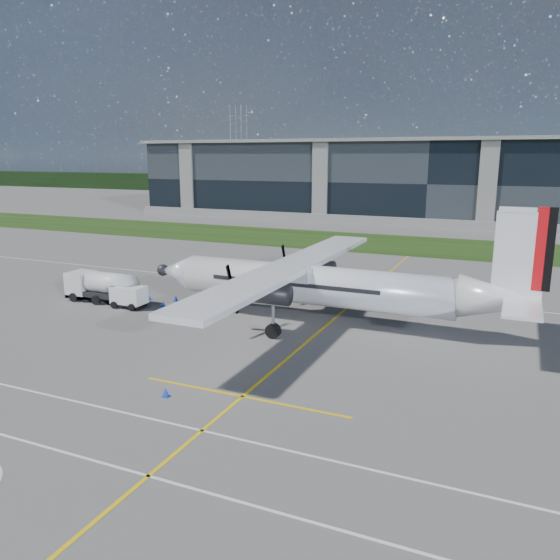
{
  "coord_description": "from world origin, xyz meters",
  "views": [
    {
      "loc": [
        15.58,
        -29.57,
        12.38
      ],
      "look_at": [
        -0.48,
        6.81,
        3.32
      ],
      "focal_mm": 35.0,
      "sensor_mm": 36.0,
      "label": 1
    }
  ],
  "objects_px": {
    "pylon_west": "(239,149)",
    "turboprop_aircraft": "(327,263)",
    "baggage_tug": "(129,297)",
    "safety_cone_fwd": "(149,297)",
    "ground_crew_person": "(213,300)",
    "safety_cone_portwing": "(166,392)",
    "fuel_tanker_truck": "(98,286)",
    "safety_cone_nose_port": "(163,304)",
    "safety_cone_nose_stbd": "(176,298)",
    "safety_cone_stbdwing": "(347,278)"
  },
  "relations": [
    {
      "from": "safety_cone_stbdwing",
      "to": "safety_cone_portwing",
      "type": "distance_m",
      "value": 30.51
    },
    {
      "from": "pylon_west",
      "to": "safety_cone_fwd",
      "type": "bearing_deg",
      "value": -64.94
    },
    {
      "from": "turboprop_aircraft",
      "to": "safety_cone_fwd",
      "type": "height_order",
      "value": "turboprop_aircraft"
    },
    {
      "from": "ground_crew_person",
      "to": "safety_cone_fwd",
      "type": "xyz_separation_m",
      "value": [
        -7.04,
        0.91,
        -0.69
      ]
    },
    {
      "from": "pylon_west",
      "to": "turboprop_aircraft",
      "type": "height_order",
      "value": "pylon_west"
    },
    {
      "from": "safety_cone_stbdwing",
      "to": "safety_cone_fwd",
      "type": "distance_m",
      "value": 19.97
    },
    {
      "from": "baggage_tug",
      "to": "safety_cone_nose_port",
      "type": "relative_size",
      "value": 6.03
    },
    {
      "from": "pylon_west",
      "to": "safety_cone_portwing",
      "type": "relative_size",
      "value": 60.0
    },
    {
      "from": "baggage_tug",
      "to": "safety_cone_stbdwing",
      "type": "distance_m",
      "value": 22.01
    },
    {
      "from": "baggage_tug",
      "to": "safety_cone_fwd",
      "type": "bearing_deg",
      "value": 89.86
    },
    {
      "from": "fuel_tanker_truck",
      "to": "safety_cone_stbdwing",
      "type": "bearing_deg",
      "value": 43.87
    },
    {
      "from": "safety_cone_nose_port",
      "to": "safety_cone_portwing",
      "type": "xyz_separation_m",
      "value": [
        10.54,
        -14.51,
        0.0
      ]
    },
    {
      "from": "ground_crew_person",
      "to": "safety_cone_stbdwing",
      "type": "xyz_separation_m",
      "value": [
        6.61,
        15.49,
        -0.69
      ]
    },
    {
      "from": "fuel_tanker_truck",
      "to": "safety_cone_fwd",
      "type": "bearing_deg",
      "value": 29.79
    },
    {
      "from": "ground_crew_person",
      "to": "safety_cone_portwing",
      "type": "height_order",
      "value": "ground_crew_person"
    },
    {
      "from": "baggage_tug",
      "to": "safety_cone_stbdwing",
      "type": "xyz_separation_m",
      "value": [
        13.66,
        17.24,
        -0.65
      ]
    },
    {
      "from": "ground_crew_person",
      "to": "baggage_tug",
      "type": "bearing_deg",
      "value": 97.46
    },
    {
      "from": "pylon_west",
      "to": "baggage_tug",
      "type": "bearing_deg",
      "value": -65.35
    },
    {
      "from": "turboprop_aircraft",
      "to": "safety_cone_fwd",
      "type": "bearing_deg",
      "value": 179.09
    },
    {
      "from": "safety_cone_stbdwing",
      "to": "fuel_tanker_truck",
      "type": "bearing_deg",
      "value": -136.13
    },
    {
      "from": "safety_cone_nose_stbd",
      "to": "pylon_west",
      "type": "bearing_deg",
      "value": 115.94
    },
    {
      "from": "fuel_tanker_truck",
      "to": "safety_cone_nose_port",
      "type": "xyz_separation_m",
      "value": [
        6.28,
        0.73,
        -1.07
      ]
    },
    {
      "from": "safety_cone_nose_port",
      "to": "turboprop_aircraft",
      "type": "bearing_deg",
      "value": 4.7
    },
    {
      "from": "safety_cone_fwd",
      "to": "ground_crew_person",
      "type": "bearing_deg",
      "value": -7.39
    },
    {
      "from": "pylon_west",
      "to": "safety_cone_nose_stbd",
      "type": "height_order",
      "value": "pylon_west"
    },
    {
      "from": "baggage_tug",
      "to": "safety_cone_portwing",
      "type": "xyz_separation_m",
      "value": [
        13.07,
        -13.26,
        -0.65
      ]
    },
    {
      "from": "safety_cone_nose_port",
      "to": "safety_cone_nose_stbd",
      "type": "relative_size",
      "value": 1.0
    },
    {
      "from": "turboprop_aircraft",
      "to": "ground_crew_person",
      "type": "bearing_deg",
      "value": -176.07
    },
    {
      "from": "fuel_tanker_truck",
      "to": "ground_crew_person",
      "type": "relative_size",
      "value": 3.74
    },
    {
      "from": "fuel_tanker_truck",
      "to": "safety_cone_stbdwing",
      "type": "relative_size",
      "value": 14.12
    },
    {
      "from": "turboprop_aircraft",
      "to": "baggage_tug",
      "type": "bearing_deg",
      "value": -171.74
    },
    {
      "from": "safety_cone_nose_stbd",
      "to": "fuel_tanker_truck",
      "type": "bearing_deg",
      "value": -156.27
    },
    {
      "from": "ground_crew_person",
      "to": "safety_cone_nose_port",
      "type": "xyz_separation_m",
      "value": [
        -4.52,
        -0.5,
        -0.69
      ]
    },
    {
      "from": "turboprop_aircraft",
      "to": "fuel_tanker_truck",
      "type": "relative_size",
      "value": 4.39
    },
    {
      "from": "pylon_west",
      "to": "baggage_tug",
      "type": "distance_m",
      "value": 159.46
    },
    {
      "from": "ground_crew_person",
      "to": "safety_cone_fwd",
      "type": "bearing_deg",
      "value": 76.14
    },
    {
      "from": "fuel_tanker_truck",
      "to": "baggage_tug",
      "type": "xyz_separation_m",
      "value": [
        3.75,
        -0.51,
        -0.42
      ]
    },
    {
      "from": "baggage_tug",
      "to": "safety_cone_portwing",
      "type": "bearing_deg",
      "value": -45.4
    },
    {
      "from": "pylon_west",
      "to": "safety_cone_nose_port",
      "type": "xyz_separation_m",
      "value": [
        68.77,
        -143.12,
        -14.75
      ]
    },
    {
      "from": "pylon_west",
      "to": "turboprop_aircraft",
      "type": "distance_m",
      "value": 164.66
    },
    {
      "from": "pylon_west",
      "to": "fuel_tanker_truck",
      "type": "distance_m",
      "value": 157.44
    },
    {
      "from": "pylon_west",
      "to": "ground_crew_person",
      "type": "distance_m",
      "value": 160.97
    },
    {
      "from": "baggage_tug",
      "to": "ground_crew_person",
      "type": "height_order",
      "value": "ground_crew_person"
    },
    {
      "from": "fuel_tanker_truck",
      "to": "baggage_tug",
      "type": "bearing_deg",
      "value": -7.82
    },
    {
      "from": "pylon_west",
      "to": "baggage_tug",
      "type": "xyz_separation_m",
      "value": [
        66.24,
        -144.37,
        -14.1
      ]
    },
    {
      "from": "safety_cone_portwing",
      "to": "safety_cone_nose_port",
      "type": "bearing_deg",
      "value": 126.0
    },
    {
      "from": "baggage_tug",
      "to": "safety_cone_nose_port",
      "type": "height_order",
      "value": "baggage_tug"
    },
    {
      "from": "safety_cone_portwing",
      "to": "safety_cone_fwd",
      "type": "distance_m",
      "value": 20.6
    },
    {
      "from": "pylon_west",
      "to": "fuel_tanker_truck",
      "type": "xyz_separation_m",
      "value": [
        62.5,
        -143.85,
        -13.68
      ]
    },
    {
      "from": "safety_cone_fwd",
      "to": "fuel_tanker_truck",
      "type": "bearing_deg",
      "value": -150.21
    }
  ]
}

